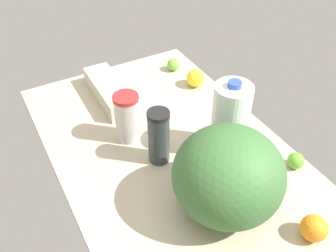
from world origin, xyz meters
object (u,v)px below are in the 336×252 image
milk_jug (230,119)px  tumbler_cup (127,117)px  watermelon (228,175)px  orange_near_front (314,228)px  lime_by_jug (173,65)px  lime_far_back (296,161)px  shaker_bottle (159,137)px  egg_carton (109,91)px  lemon_beside_bowl (195,78)px

milk_jug → tumbler_cup: bearing=51.7°
watermelon → orange_near_front: size_ratio=4.15×
orange_near_front → lime_by_jug: orange_near_front is taller
lime_far_back → lime_by_jug: bearing=4.3°
tumbler_cup → lime_by_jug: size_ratio=3.29×
shaker_bottle → lime_far_back: 45.72cm
orange_near_front → shaker_bottle: bearing=25.7°
tumbler_cup → shaker_bottle: bearing=-163.2°
watermelon → egg_carton: size_ratio=0.99×
lime_far_back → lime_by_jug: 72.14cm
orange_near_front → lime_by_jug: bearing=-5.7°
milk_jug → lemon_beside_bowl: 40.95cm
shaker_bottle → orange_near_front: bearing=-154.3°
watermelon → shaker_bottle: (27.11, 7.40, -3.75)cm
tumbler_cup → milk_jug: (-21.71, -27.48, 3.88)cm
shaker_bottle → egg_carton: size_ratio=0.63×
lime_far_back → lime_by_jug: (71.94, 5.46, 0.04)cm
tumbler_cup → lemon_beside_bowl: (16.58, -38.62, -5.45)cm
shaker_bottle → milk_jug: milk_jug is taller
tumbler_cup → egg_carton: size_ratio=0.58×
milk_jug → orange_near_front: milk_jug is taller
milk_jug → watermelon: bearing=142.5°
tumbler_cup → lemon_beside_bowl: tumbler_cup is taller
milk_jug → orange_near_front: size_ratio=3.67×
egg_carton → milk_jug: (-47.12, -24.51, 9.37)cm
shaker_bottle → milk_jug: 24.16cm
egg_carton → milk_jug: size_ratio=1.14×
lime_far_back → lemon_beside_bowl: (56.46, 3.47, 1.03)cm
shaker_bottle → egg_carton: shaker_bottle is taller
egg_carton → watermelon: bearing=-171.6°
tumbler_cup → orange_near_front: (-62.15, -27.25, -5.45)cm
watermelon → orange_near_front: (-20.12, -15.35, -10.00)cm
watermelon → egg_carton: watermelon is taller
tumbler_cup → watermelon: bearing=-164.2°
watermelon → lime_by_jug: watermelon is taller
shaker_bottle → lemon_beside_bowl: bearing=-47.3°
milk_jug → lime_by_jug: milk_jug is taller
watermelon → milk_jug: milk_jug is taller
tumbler_cup → lime_by_jug: 49.10cm
lime_far_back → milk_jug: bearing=38.8°
lime_by_jug → lemon_beside_bowl: size_ratio=0.74×
tumbler_cup → milk_jug: 35.23cm
milk_jug → lemon_beside_bowl: size_ratio=3.67×
lime_by_jug → lemon_beside_bowl: bearing=-172.7°
egg_carton → lemon_beside_bowl: (-8.84, -35.65, 0.04)cm
milk_jug → lime_far_back: (-18.18, -14.61, -10.36)cm
orange_near_front → watermelon: bearing=37.3°
milk_jug → lime_by_jug: size_ratio=4.97×
milk_jug → lemon_beside_bowl: milk_jug is taller
egg_carton → lime_by_jug: bearing=-78.0°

